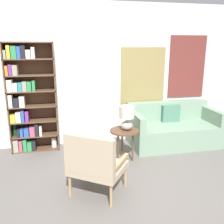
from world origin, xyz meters
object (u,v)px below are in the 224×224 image
Objects in this scene: bookshelf at (27,101)px; table_lamp at (127,117)px; side_table at (124,134)px; couch at (172,129)px; armchair at (94,162)px.

bookshelf reaches higher than table_lamp.
table_lamp is (0.04, 0.01, 0.29)m from side_table.
table_lamp is (1.65, -0.78, -0.18)m from bookshelf.
table_lamp is at bearing -155.20° from couch.
bookshelf is 1.83m from table_lamp.
bookshelf is at bearing 118.74° from armchair.
table_lamp is at bearing 11.12° from side_table.
armchair is at bearing -140.62° from couch.
side_table is at bearing -155.63° from couch.
armchair is at bearing -125.86° from table_lamp.
table_lamp reaches higher than side_table.
side_table is at bearing -26.00° from bookshelf.
couch is at bearing 39.38° from armchair.
armchair is 1.22m from table_lamp.
armchair is 0.52× the size of couch.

